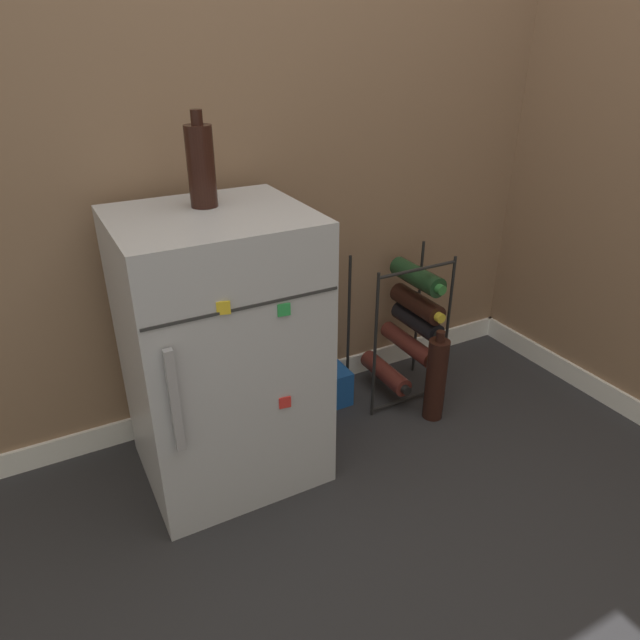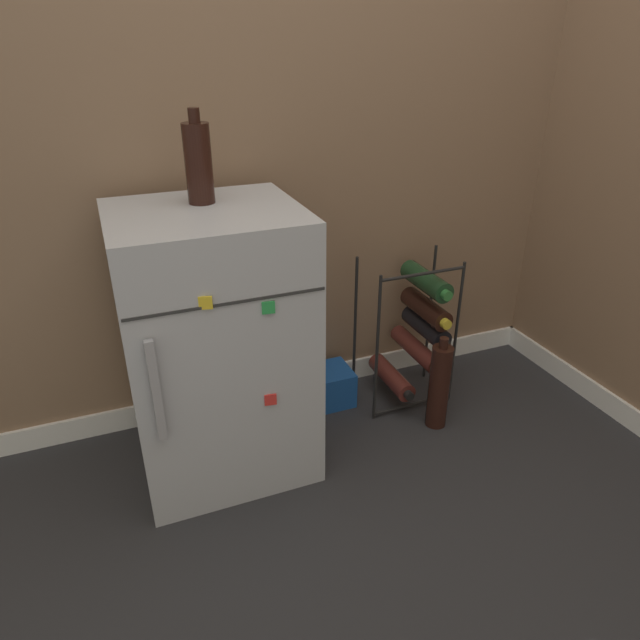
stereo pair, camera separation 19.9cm
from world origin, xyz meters
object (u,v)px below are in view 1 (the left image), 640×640
(soda_box, at_px, (316,388))
(wine_rack, at_px, (409,323))
(fridge_top_bottle, at_px, (201,165))
(loose_bottle_floor, at_px, (436,379))
(mini_fridge, at_px, (222,352))

(soda_box, bearing_deg, wine_rack, -11.95)
(fridge_top_bottle, xyz_separation_m, loose_bottle_floor, (0.78, -0.19, -0.84))
(wine_rack, bearing_deg, fridge_top_bottle, -178.49)
(loose_bottle_floor, bearing_deg, wine_rack, 85.16)
(mini_fridge, distance_m, fridge_top_bottle, 0.57)
(soda_box, bearing_deg, loose_bottle_floor, -38.89)
(fridge_top_bottle, bearing_deg, loose_bottle_floor, -13.70)
(mini_fridge, bearing_deg, loose_bottle_floor, -8.14)
(soda_box, relative_size, fridge_top_bottle, 0.94)
(mini_fridge, xyz_separation_m, fridge_top_bottle, (0.01, 0.08, 0.57))
(soda_box, xyz_separation_m, fridge_top_bottle, (-0.42, -0.10, 0.94))
(wine_rack, height_order, loose_bottle_floor, wine_rack)
(soda_box, height_order, fridge_top_bottle, fridge_top_bottle)
(wine_rack, relative_size, fridge_top_bottle, 2.26)
(loose_bottle_floor, bearing_deg, mini_fridge, 171.86)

